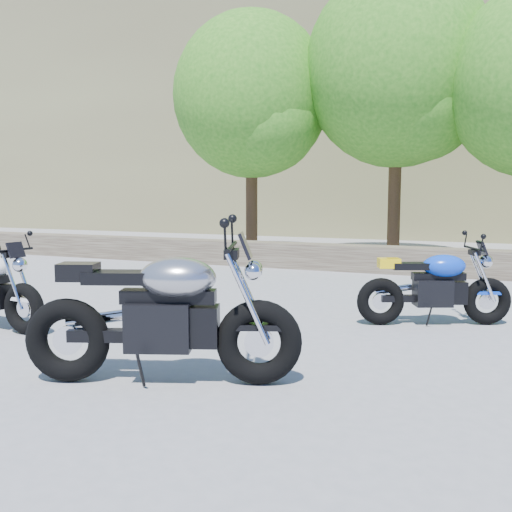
% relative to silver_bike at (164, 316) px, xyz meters
% --- Properties ---
extents(ground, '(90.00, 90.00, 0.00)m').
position_rel_silver_bike_xyz_m(ground, '(-0.48, 1.58, -0.55)').
color(ground, gray).
rests_on(ground, ground).
extents(stone_wall, '(22.00, 0.55, 0.50)m').
position_rel_silver_bike_xyz_m(stone_wall, '(-0.48, 7.08, -0.30)').
color(stone_wall, '#473B2F').
rests_on(stone_wall, ground).
extents(hillside, '(80.00, 30.00, 15.00)m').
position_rel_silver_bike_xyz_m(hillside, '(2.52, 29.58, 6.95)').
color(hillside, '#6D6443').
rests_on(hillside, ground).
extents(tree_decid_left, '(3.67, 3.67, 5.62)m').
position_rel_silver_bike_xyz_m(tree_decid_left, '(-2.88, 8.71, 3.09)').
color(tree_decid_left, '#382314').
rests_on(tree_decid_left, ground).
extents(tree_decid_mid, '(4.08, 4.08, 6.24)m').
position_rel_silver_bike_xyz_m(tree_decid_mid, '(0.42, 9.11, 3.49)').
color(tree_decid_mid, '#382314').
rests_on(tree_decid_mid, ground).
extents(silver_bike, '(2.15, 1.00, 1.12)m').
position_rel_silver_bike_xyz_m(silver_bike, '(0.00, 0.00, 0.00)').
color(silver_bike, black).
rests_on(silver_bike, ground).
extents(blue_bike, '(1.70, 0.86, 0.90)m').
position_rel_silver_bike_xyz_m(blue_bike, '(1.81, 2.95, -0.11)').
color(blue_bike, black).
rests_on(blue_bike, ground).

